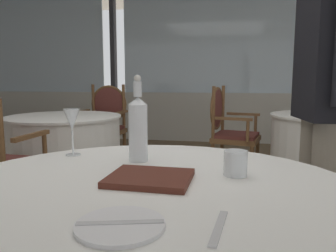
# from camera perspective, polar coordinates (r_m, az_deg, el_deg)

# --- Properties ---
(window_wall_far) EXTENTS (10.79, 0.14, 2.81)m
(window_wall_far) POSITION_cam_1_polar(r_m,az_deg,el_deg) (5.71, 7.04, 8.47)
(window_wall_far) COLOR beige
(window_wall_far) RESTS_ON ground_plane
(side_plate) EXTENTS (0.20, 0.20, 0.01)m
(side_plate) POSITION_cam_1_polar(r_m,az_deg,el_deg) (0.76, -8.33, -16.72)
(side_plate) COLOR white
(side_plate) RESTS_ON foreground_table
(butter_knife) EXTENTS (0.19, 0.07, 0.00)m
(butter_knife) POSITION_cam_1_polar(r_m,az_deg,el_deg) (0.76, -8.34, -16.36)
(butter_knife) COLOR silver
(butter_knife) RESTS_ON foreground_table
(dinner_fork) EXTENTS (0.04, 0.18, 0.00)m
(dinner_fork) POSITION_cam_1_polar(r_m,az_deg,el_deg) (0.76, 8.82, -17.09)
(dinner_fork) COLOR silver
(dinner_fork) RESTS_ON foreground_table
(water_bottle) EXTENTS (0.08, 0.08, 0.35)m
(water_bottle) POSITION_cam_1_polar(r_m,az_deg,el_deg) (1.31, -5.28, -0.15)
(water_bottle) COLOR white
(water_bottle) RESTS_ON foreground_table
(wine_glass) EXTENTS (0.07, 0.07, 0.20)m
(wine_glass) POSITION_cam_1_polar(r_m,az_deg,el_deg) (1.46, -16.42, 0.80)
(wine_glass) COLOR white
(wine_glass) RESTS_ON foreground_table
(water_tumbler) EXTENTS (0.08, 0.08, 0.09)m
(water_tumbler) POSITION_cam_1_polar(r_m,az_deg,el_deg) (1.14, 11.70, -6.36)
(water_tumbler) COLOR white
(water_tumbler) RESTS_ON foreground_table
(menu_book) EXTENTS (0.27, 0.23, 0.02)m
(menu_book) POSITION_cam_1_polar(r_m,az_deg,el_deg) (1.07, -3.18, -9.04)
(menu_book) COLOR #512319
(menu_book) RESTS_ON foreground_table
(background_table_0) EXTENTS (1.14, 1.14, 0.73)m
(background_table_0) POSITION_cam_1_polar(r_m,az_deg,el_deg) (3.52, 26.48, -4.21)
(background_table_0) COLOR white
(background_table_0) RESTS_ON ground_plane
(dining_chair_0_1) EXTENTS (0.55, 0.60, 1.00)m
(dining_chair_0_1) POSITION_cam_1_polar(r_m,az_deg,el_deg) (3.57, 10.37, 0.09)
(dining_chair_0_1) COLOR brown
(dining_chair_0_1) RESTS_ON ground_plane
(background_table_2) EXTENTS (1.05, 1.05, 0.73)m
(background_table_2) POSITION_cam_1_polar(r_m,az_deg,el_deg) (3.23, -17.46, -4.77)
(background_table_2) COLOR white
(background_table_2) RESTS_ON ground_plane
(dining_chair_2_0) EXTENTS (0.55, 0.48, 1.01)m
(dining_chair_2_0) POSITION_cam_1_polar(r_m,az_deg,el_deg) (4.05, -10.87, 1.10)
(dining_chair_2_0) COLOR brown
(dining_chair_2_0) RESTS_ON ground_plane
(diner_person_0) EXTENTS (0.24, 0.53, 1.76)m
(diner_person_0) POSITION_cam_1_polar(r_m,az_deg,el_deg) (1.83, 25.39, 5.70)
(diner_person_0) COLOR gray
(diner_person_0) RESTS_ON ground_plane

